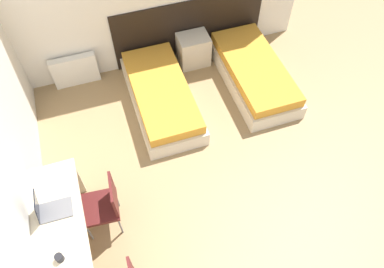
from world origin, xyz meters
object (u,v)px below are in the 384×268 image
object	(u,v)px
bed_near_window	(162,96)
bed_near_door	(254,73)
chair_near_laptop	(104,204)
laptop	(49,209)
nightstand	(193,50)

from	to	relation	value
bed_near_window	bed_near_door	distance (m)	1.52
chair_near_laptop	bed_near_window	bearing A→B (deg)	60.46
bed_near_door	chair_near_laptop	size ratio (longest dim) A/B	2.18
bed_near_window	bed_near_door	xyz separation A→B (m)	(1.52, 0.00, 0.00)
bed_near_door	chair_near_laptop	xyz separation A→B (m)	(-2.64, -1.63, 0.29)
laptop	chair_near_laptop	bearing A→B (deg)	8.17
nightstand	bed_near_door	bearing A→B (deg)	-44.51
chair_near_laptop	laptop	world-z (taller)	laptop
nightstand	laptop	distance (m)	3.47
bed_near_door	nightstand	distance (m)	1.07
laptop	bed_near_window	bearing A→B (deg)	47.31
bed_near_window	chair_near_laptop	xyz separation A→B (m)	(-1.12, -1.63, 0.29)
bed_near_door	laptop	xyz separation A→B (m)	(-3.16, -1.69, 0.64)
bed_near_window	nightstand	xyz separation A→B (m)	(0.76, 0.75, 0.07)
nightstand	laptop	world-z (taller)	laptop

